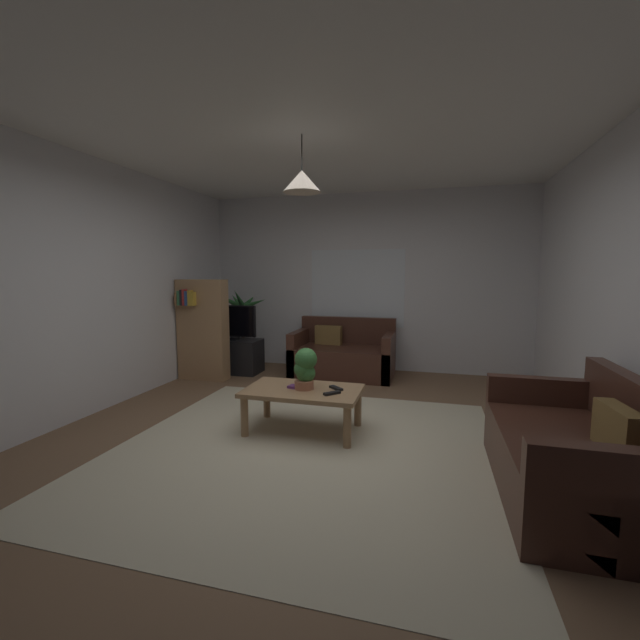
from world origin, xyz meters
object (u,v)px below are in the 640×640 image
couch_under_window (343,356)px  couch_right_side (576,459)px  remote_on_table_1 (336,388)px  tv_stand (231,356)px  potted_palm_corner (242,333)px  bookshelf_corner (202,329)px  book_on_table_0 (295,387)px  potted_plant_on_table (305,368)px  coffee_table (303,395)px  tv (230,322)px  pendant_lamp (302,181)px  remote_on_table_0 (332,393)px

couch_under_window → couch_right_side: bearing=-52.9°
remote_on_table_1 → tv_stand: size_ratio=0.18×
remote_on_table_1 → potted_palm_corner: potted_palm_corner is taller
bookshelf_corner → couch_under_window: bearing=21.6°
couch_under_window → book_on_table_0: size_ratio=12.57×
bookshelf_corner → potted_palm_corner: bearing=79.9°
tv_stand → potted_plant_on_table: bearing=-47.6°
coffee_table → tv: 2.63m
pendant_lamp → potted_plant_on_table: bearing=47.5°
pendant_lamp → potted_palm_corner: bearing=126.5°
coffee_table → potted_palm_corner: (-1.77, 2.39, 0.18)m
potted_palm_corner → pendant_lamp: 3.46m
pendant_lamp → remote_on_table_1: bearing=11.7°
pendant_lamp → remote_on_table_0: bearing=-18.8°
couch_right_side → coffee_table: size_ratio=1.42×
couch_right_side → coffee_table: bearing=-107.5°
book_on_table_0 → tv_stand: bearing=130.6°
remote_on_table_0 → tv: 2.90m
pendant_lamp → tv: bearing=132.3°
coffee_table → potted_plant_on_table: potted_plant_on_table is taller
coffee_table → tv_stand: 2.62m
tv_stand → couch_right_side: bearing=-34.2°
remote_on_table_0 → tv: bearing=-0.7°
coffee_table → remote_on_table_1: size_ratio=6.71×
coffee_table → potted_plant_on_table: 0.26m
couch_right_side → remote_on_table_0: size_ratio=9.52×
tv → pendant_lamp: (1.75, -1.92, 1.53)m
couch_under_window → tv_stand: size_ratio=1.61×
couch_under_window → remote_on_table_0: bearing=-80.6°
remote_on_table_0 → remote_on_table_1: bearing=-45.8°
remote_on_table_1 → potted_palm_corner: 3.12m
potted_plant_on_table → remote_on_table_0: bearing=-22.6°
pendant_lamp → couch_right_side: bearing=-17.5°
potted_palm_corner → book_on_table_0: bearing=-54.7°
potted_plant_on_table → couch_under_window: bearing=92.5°
potted_palm_corner → pendant_lamp: pendant_lamp is taller
book_on_table_0 → tv_stand: size_ratio=0.13×
potted_plant_on_table → coffee_table: bearing=-132.5°
remote_on_table_1 → remote_on_table_0: bearing=41.8°
couch_right_side → tv_stand: couch_right_side is taller
book_on_table_0 → tv: (-1.66, 1.92, 0.34)m
potted_plant_on_table → bookshelf_corner: bearing=143.3°
remote_on_table_0 → potted_palm_corner: bearing=-6.3°
bookshelf_corner → book_on_table_0: bearing=-38.4°
coffee_table → potted_palm_corner: 2.98m
book_on_table_0 → couch_right_side: bearing=-17.0°
couch_right_side → bookshelf_corner: bearing=-117.9°
tv_stand → coffee_table: bearing=-48.1°
book_on_table_0 → pendant_lamp: (0.08, -0.01, 1.87)m
coffee_table → potted_plant_on_table: (0.02, 0.02, 0.26)m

